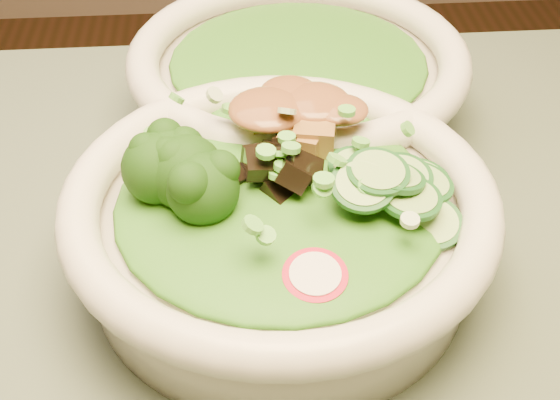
{
  "coord_description": "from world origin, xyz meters",
  "views": [
    {
      "loc": [
        -0.22,
        -0.24,
        1.09
      ],
      "look_at": [
        -0.19,
        0.11,
        0.81
      ],
      "focal_mm": 50.0,
      "sensor_mm": 36.0,
      "label": 1
    }
  ],
  "objects": [
    {
      "name": "broccoli_florets",
      "position": [
        -0.25,
        0.11,
        0.82
      ],
      "size": [
        0.08,
        0.08,
        0.04
      ],
      "primitive_type": null,
      "rotation": [
        0.0,
        0.0,
        -0.14
      ],
      "color": "black",
      "rests_on": "salad_bowl"
    },
    {
      "name": "scallion_garnish",
      "position": [
        -0.19,
        0.11,
        0.83
      ],
      "size": [
        0.18,
        0.18,
        0.02
      ],
      "primitive_type": null,
      "color": "#5FBA41",
      "rests_on": "salad_bowl"
    },
    {
      "name": "side_lettuce",
      "position": [
        -0.16,
        0.27,
        0.81
      ],
      "size": [
        0.17,
        0.17,
        0.02
      ],
      "primitive_type": "ellipsoid",
      "color": "#295E13",
      "rests_on": "side_bowl"
    },
    {
      "name": "peanut_sauce",
      "position": [
        -0.18,
        0.16,
        0.83
      ],
      "size": [
        0.07,
        0.05,
        0.01
      ],
      "primitive_type": "ellipsoid",
      "color": "brown",
      "rests_on": "tofu_cubes"
    },
    {
      "name": "side_bowl",
      "position": [
        -0.16,
        0.27,
        0.79
      ],
      "size": [
        0.25,
        0.25,
        0.07
      ],
      "rotation": [
        0.0,
        0.0,
        -0.21
      ],
      "color": "silver",
      "rests_on": "dining_table"
    },
    {
      "name": "radish_slices",
      "position": [
        -0.19,
        0.04,
        0.81
      ],
      "size": [
        0.11,
        0.05,
        0.02
      ],
      "primitive_type": null,
      "rotation": [
        0.0,
        0.0,
        -0.14
      ],
      "color": "#B70E28",
      "rests_on": "salad_bowl"
    },
    {
      "name": "salad_bowl",
      "position": [
        -0.19,
        0.11,
        0.79
      ],
      "size": [
        0.25,
        0.25,
        0.07
      ],
      "rotation": [
        0.0,
        0.0,
        -0.14
      ],
      "color": "silver",
      "rests_on": "dining_table"
    },
    {
      "name": "mushroom_heap",
      "position": [
        -0.19,
        0.12,
        0.82
      ],
      "size": [
        0.07,
        0.07,
        0.04
      ],
      "primitive_type": null,
      "rotation": [
        0.0,
        0.0,
        -0.14
      ],
      "color": "black",
      "rests_on": "salad_bowl"
    },
    {
      "name": "cucumber_slices",
      "position": [
        -0.13,
        0.1,
        0.82
      ],
      "size": [
        0.07,
        0.07,
        0.03
      ],
      "primitive_type": null,
      "rotation": [
        0.0,
        0.0,
        -0.14
      ],
      "color": "#94C06A",
      "rests_on": "salad_bowl"
    },
    {
      "name": "lettuce_bed",
      "position": [
        -0.19,
        0.11,
        0.81
      ],
      "size": [
        0.19,
        0.19,
        0.02
      ],
      "primitive_type": "ellipsoid",
      "color": "#295E13",
      "rests_on": "salad_bowl"
    },
    {
      "name": "tofu_cubes",
      "position": [
        -0.18,
        0.16,
        0.82
      ],
      "size": [
        0.09,
        0.07,
        0.03
      ],
      "primitive_type": null,
      "rotation": [
        0.0,
        0.0,
        -0.14
      ],
      "color": "olive",
      "rests_on": "salad_bowl"
    }
  ]
}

